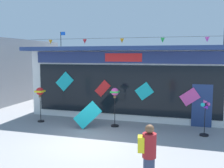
{
  "coord_description": "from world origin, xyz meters",
  "views": [
    {
      "loc": [
        3.4,
        -8.7,
        3.34
      ],
      "look_at": [
        -0.04,
        3.24,
        1.9
      ],
      "focal_mm": 40.13,
      "sensor_mm": 36.0,
      "label": 1
    }
  ],
  "objects_px": {
    "wind_spinner_far_left": "(40,94)",
    "wind_spinner_center_left": "(205,114)",
    "wind_spinner_left": "(115,96)",
    "kite_shop_building": "(135,79)",
    "display_kite_on_ground": "(88,115)",
    "person_near_camera": "(148,156)"
  },
  "relations": [
    {
      "from": "wind_spinner_far_left",
      "to": "wind_spinner_center_left",
      "type": "distance_m",
      "value": 7.76
    },
    {
      "from": "wind_spinner_left",
      "to": "kite_shop_building",
      "type": "bearing_deg",
      "value": 87.9
    },
    {
      "from": "wind_spinner_far_left",
      "to": "display_kite_on_ground",
      "type": "relative_size",
      "value": 1.46
    },
    {
      "from": "wind_spinner_center_left",
      "to": "person_near_camera",
      "type": "bearing_deg",
      "value": -108.81
    },
    {
      "from": "person_near_camera",
      "to": "display_kite_on_ground",
      "type": "height_order",
      "value": "person_near_camera"
    },
    {
      "from": "wind_spinner_left",
      "to": "person_near_camera",
      "type": "xyz_separation_m",
      "value": [
        2.28,
        -5.19,
        -0.54
      ]
    },
    {
      "from": "kite_shop_building",
      "to": "person_near_camera",
      "type": "distance_m",
      "value": 9.5
    },
    {
      "from": "wind_spinner_far_left",
      "to": "wind_spinner_center_left",
      "type": "bearing_deg",
      "value": -0.61
    },
    {
      "from": "wind_spinner_far_left",
      "to": "display_kite_on_ground",
      "type": "distance_m",
      "value": 2.85
    },
    {
      "from": "wind_spinner_far_left",
      "to": "wind_spinner_center_left",
      "type": "xyz_separation_m",
      "value": [
        7.74,
        -0.08,
        -0.48
      ]
    },
    {
      "from": "kite_shop_building",
      "to": "wind_spinner_far_left",
      "type": "distance_m",
      "value": 5.82
    },
    {
      "from": "person_near_camera",
      "to": "wind_spinner_center_left",
      "type": "bearing_deg",
      "value": -27.89
    },
    {
      "from": "wind_spinner_left",
      "to": "person_near_camera",
      "type": "relative_size",
      "value": 1.09
    },
    {
      "from": "wind_spinner_far_left",
      "to": "wind_spinner_left",
      "type": "relative_size",
      "value": 0.95
    },
    {
      "from": "person_near_camera",
      "to": "kite_shop_building",
      "type": "bearing_deg",
      "value": 3.98
    },
    {
      "from": "display_kite_on_ground",
      "to": "wind_spinner_left",
      "type": "bearing_deg",
      "value": 32.18
    },
    {
      "from": "kite_shop_building",
      "to": "wind_spinner_center_left",
      "type": "xyz_separation_m",
      "value": [
        3.79,
        -4.33,
        -0.97
      ]
    },
    {
      "from": "wind_spinner_center_left",
      "to": "display_kite_on_ground",
      "type": "bearing_deg",
      "value": -175.82
    },
    {
      "from": "wind_spinner_center_left",
      "to": "wind_spinner_left",
      "type": "bearing_deg",
      "value": 175.39
    },
    {
      "from": "kite_shop_building",
      "to": "wind_spinner_left",
      "type": "xyz_separation_m",
      "value": [
        -0.15,
        -4.01,
        -0.47
      ]
    },
    {
      "from": "person_near_camera",
      "to": "display_kite_on_ground",
      "type": "distance_m",
      "value": 5.63
    },
    {
      "from": "wind_spinner_center_left",
      "to": "person_near_camera",
      "type": "height_order",
      "value": "person_near_camera"
    }
  ]
}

